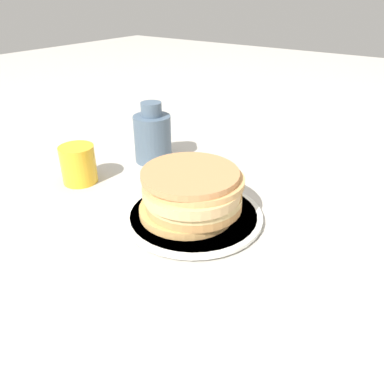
% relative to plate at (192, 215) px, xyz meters
% --- Properties ---
extents(ground_plane, '(4.00, 4.00, 0.00)m').
position_rel_plate_xyz_m(ground_plane, '(-0.02, 0.00, -0.01)').
color(ground_plane, '#BCB7AD').
extents(plate, '(0.25, 0.25, 0.01)m').
position_rel_plate_xyz_m(plate, '(0.00, 0.00, 0.00)').
color(plate, silver).
rests_on(plate, ground_plane).
extents(pancake_stack, '(0.18, 0.18, 0.08)m').
position_rel_plate_xyz_m(pancake_stack, '(0.00, -0.00, 0.05)').
color(pancake_stack, tan).
rests_on(pancake_stack, plate).
extents(juice_glass, '(0.07, 0.07, 0.08)m').
position_rel_plate_xyz_m(juice_glass, '(0.02, -0.28, 0.03)').
color(juice_glass, yellow).
rests_on(juice_glass, ground_plane).
extents(cream_jug, '(0.09, 0.09, 0.14)m').
position_rel_plate_xyz_m(cream_jug, '(-0.16, -0.22, 0.05)').
color(cream_jug, '#4C6075').
rests_on(cream_jug, ground_plane).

